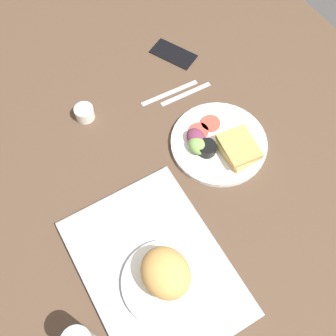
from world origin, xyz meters
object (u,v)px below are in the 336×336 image
Objects in this scene: serving_tray at (155,268)px; cell_phone at (173,54)px; fork at (186,94)px; plate_with_salad at (219,144)px; knife at (170,93)px; espresso_cup at (85,113)px; bread_plate_near at (165,276)px.

cell_phone is at bearing -36.31° from serving_tray.
plate_with_salad is at bearing 86.99° from fork.
cell_phone reaches higher than fork.
cell_phone is at bearing -105.61° from fork.
plate_with_salad is 1.44× the size of knife.
cell_phone is (36.48, -7.95, -1.35)cm from plate_with_salad.
fork is at bearing 135.25° from cell_phone.
serving_tray is at bearing 120.86° from plate_with_salad.
plate_with_salad is (20.08, -33.61, 0.95)cm from serving_tray.
plate_with_salad is 1.90× the size of cell_phone.
serving_tray reaches higher than cell_phone.
plate_with_salad is 40.32cm from espresso_cup.
fork is at bearing -38.38° from bread_plate_near.
serving_tray is 39.17cm from plate_with_salad.
serving_tray is 2.65× the size of fork.
serving_tray is 54.23cm from knife.
knife is (-5.90, -25.83, -1.75)cm from espresso_cup.
plate_with_salad is at bearing 142.23° from cell_phone.
plate_with_salad is (24.14, -33.08, -3.97)cm from bread_plate_near.
fork is 1.18× the size of cell_phone.
serving_tray is at bearing 7.49° from bread_plate_near.
cell_phone is (6.91, -35.36, -1.60)cm from espresso_cup.
plate_with_salad is at bearing -59.14° from serving_tray.
knife is at bearing -33.21° from fork.
plate_with_salad reaches higher than espresso_cup.
cell_phone is at bearing -122.25° from knife.
serving_tray is 54.40cm from fork.
espresso_cup is 26.55cm from knife.
fork is (-8.90, -29.83, -1.75)cm from espresso_cup.
espresso_cup is at bearing -8.47° from knife.
espresso_cup is at bearing -6.02° from bread_plate_near.
serving_tray is 2.37× the size of knife.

